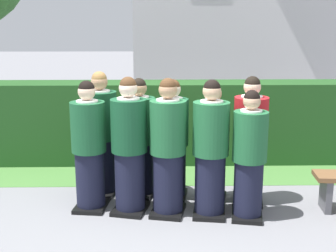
{
  "coord_description": "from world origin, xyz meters",
  "views": [
    {
      "loc": [
        -0.11,
        -5.22,
        2.34
      ],
      "look_at": [
        0.0,
        0.26,
        1.05
      ],
      "focal_mm": 47.95,
      "sensor_mm": 36.0,
      "label": 1
    }
  ],
  "objects_px": {
    "student_front_row_4": "(249,159)",
    "student_rear_row_1": "(140,141)",
    "student_front_row_3": "(211,152)",
    "student_rear_row_0": "(101,137)",
    "student_front_row_1": "(129,149)",
    "student_rear_row_3": "(213,146)",
    "student_front_row_2": "(168,151)",
    "student_in_red_blazer": "(250,144)",
    "student_rear_row_2": "(173,143)",
    "student_front_row_0": "(89,149)"
  },
  "relations": [
    {
      "from": "student_front_row_1",
      "to": "student_in_red_blazer",
      "type": "xyz_separation_m",
      "value": [
        1.53,
        0.26,
        -0.01
      ]
    },
    {
      "from": "student_front_row_1",
      "to": "student_rear_row_2",
      "type": "bearing_deg",
      "value": 39.14
    },
    {
      "from": "student_front_row_0",
      "to": "student_front_row_2",
      "type": "height_order",
      "value": "student_front_row_2"
    },
    {
      "from": "student_front_row_3",
      "to": "student_rear_row_0",
      "type": "xyz_separation_m",
      "value": [
        -1.4,
        0.73,
        0.01
      ]
    },
    {
      "from": "student_front_row_1",
      "to": "student_rear_row_2",
      "type": "relative_size",
      "value": 1.05
    },
    {
      "from": "student_front_row_4",
      "to": "student_rear_row_2",
      "type": "bearing_deg",
      "value": 143.23
    },
    {
      "from": "student_front_row_1",
      "to": "student_front_row_4",
      "type": "height_order",
      "value": "student_front_row_1"
    },
    {
      "from": "student_rear_row_3",
      "to": "student_in_red_blazer",
      "type": "distance_m",
      "value": 0.48
    },
    {
      "from": "student_front_row_3",
      "to": "student_front_row_4",
      "type": "height_order",
      "value": "student_front_row_3"
    },
    {
      "from": "student_front_row_2",
      "to": "student_rear_row_1",
      "type": "xyz_separation_m",
      "value": [
        -0.37,
        0.61,
        -0.04
      ]
    },
    {
      "from": "student_rear_row_3",
      "to": "student_in_red_blazer",
      "type": "bearing_deg",
      "value": -9.14
    },
    {
      "from": "student_front_row_3",
      "to": "student_rear_row_1",
      "type": "xyz_separation_m",
      "value": [
        -0.88,
        0.66,
        -0.03
      ]
    },
    {
      "from": "student_front_row_1",
      "to": "student_front_row_2",
      "type": "bearing_deg",
      "value": -9.17
    },
    {
      "from": "student_front_row_0",
      "to": "student_front_row_3",
      "type": "xyz_separation_m",
      "value": [
        1.49,
        -0.22,
        0.02
      ]
    },
    {
      "from": "student_front_row_2",
      "to": "student_rear_row_3",
      "type": "height_order",
      "value": "student_front_row_2"
    },
    {
      "from": "student_front_row_4",
      "to": "student_front_row_3",
      "type": "bearing_deg",
      "value": 167.62
    },
    {
      "from": "student_rear_row_0",
      "to": "student_rear_row_3",
      "type": "bearing_deg",
      "value": -10.21
    },
    {
      "from": "student_front_row_2",
      "to": "student_in_red_blazer",
      "type": "bearing_deg",
      "value": 17.79
    },
    {
      "from": "student_front_row_4",
      "to": "student_rear_row_1",
      "type": "xyz_separation_m",
      "value": [
        -1.33,
        0.76,
        0.02
      ]
    },
    {
      "from": "student_front_row_0",
      "to": "student_rear_row_2",
      "type": "bearing_deg",
      "value": 18.4
    },
    {
      "from": "student_rear_row_1",
      "to": "student_front_row_3",
      "type": "bearing_deg",
      "value": -36.79
    },
    {
      "from": "student_front_row_0",
      "to": "student_front_row_4",
      "type": "xyz_separation_m",
      "value": [
        1.94,
        -0.32,
        -0.04
      ]
    },
    {
      "from": "student_front_row_2",
      "to": "student_rear_row_3",
      "type": "relative_size",
      "value": 1.08
    },
    {
      "from": "student_front_row_3",
      "to": "student_in_red_blazer",
      "type": "bearing_deg",
      "value": 35.22
    },
    {
      "from": "student_front_row_2",
      "to": "student_rear_row_1",
      "type": "relative_size",
      "value": 1.05
    },
    {
      "from": "student_front_row_3",
      "to": "student_rear_row_3",
      "type": "distance_m",
      "value": 0.48
    },
    {
      "from": "student_front_row_1",
      "to": "student_front_row_4",
      "type": "distance_m",
      "value": 1.45
    },
    {
      "from": "student_front_row_2",
      "to": "student_front_row_3",
      "type": "distance_m",
      "value": 0.51
    },
    {
      "from": "student_front_row_0",
      "to": "student_rear_row_1",
      "type": "distance_m",
      "value": 0.75
    },
    {
      "from": "student_rear_row_2",
      "to": "student_front_row_4",
      "type": "bearing_deg",
      "value": -36.77
    },
    {
      "from": "student_front_row_0",
      "to": "student_front_row_4",
      "type": "height_order",
      "value": "student_front_row_0"
    },
    {
      "from": "student_rear_row_0",
      "to": "student_rear_row_2",
      "type": "relative_size",
      "value": 1.05
    },
    {
      "from": "student_rear_row_0",
      "to": "student_rear_row_3",
      "type": "xyz_separation_m",
      "value": [
        1.48,
        -0.27,
        -0.06
      ]
    },
    {
      "from": "student_in_red_blazer",
      "to": "student_front_row_1",
      "type": "bearing_deg",
      "value": -170.21
    },
    {
      "from": "student_rear_row_1",
      "to": "student_rear_row_2",
      "type": "height_order",
      "value": "student_rear_row_1"
    },
    {
      "from": "student_front_row_1",
      "to": "student_rear_row_1",
      "type": "distance_m",
      "value": 0.55
    },
    {
      "from": "student_front_row_2",
      "to": "student_front_row_3",
      "type": "xyz_separation_m",
      "value": [
        0.51,
        -0.05,
        -0.01
      ]
    },
    {
      "from": "student_front_row_4",
      "to": "student_rear_row_1",
      "type": "height_order",
      "value": "student_rear_row_1"
    },
    {
      "from": "student_front_row_0",
      "to": "student_front_row_1",
      "type": "distance_m",
      "value": 0.52
    },
    {
      "from": "student_rear_row_2",
      "to": "student_in_red_blazer",
      "type": "xyz_separation_m",
      "value": [
        0.99,
        -0.18,
        0.03
      ]
    },
    {
      "from": "student_front_row_4",
      "to": "student_rear_row_2",
      "type": "distance_m",
      "value": 1.11
    },
    {
      "from": "student_rear_row_2",
      "to": "student_rear_row_0",
      "type": "bearing_deg",
      "value": 170.23
    },
    {
      "from": "student_front_row_4",
      "to": "student_front_row_1",
      "type": "bearing_deg",
      "value": 171.14
    },
    {
      "from": "student_front_row_0",
      "to": "student_front_row_3",
      "type": "height_order",
      "value": "student_front_row_3"
    },
    {
      "from": "student_front_row_0",
      "to": "student_rear_row_3",
      "type": "xyz_separation_m",
      "value": [
        1.57,
        0.25,
        -0.04
      ]
    },
    {
      "from": "student_rear_row_1",
      "to": "student_in_red_blazer",
      "type": "bearing_deg",
      "value": -10.63
    },
    {
      "from": "student_front_row_0",
      "to": "student_front_row_1",
      "type": "xyz_separation_m",
      "value": [
        0.51,
        -0.09,
        0.03
      ]
    },
    {
      "from": "student_front_row_4",
      "to": "student_rear_row_1",
      "type": "relative_size",
      "value": 0.97
    },
    {
      "from": "student_front_row_4",
      "to": "student_rear_row_0",
      "type": "xyz_separation_m",
      "value": [
        -1.85,
        0.83,
        0.06
      ]
    },
    {
      "from": "student_front_row_4",
      "to": "student_rear_row_2",
      "type": "relative_size",
      "value": 0.97
    }
  ]
}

